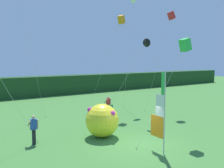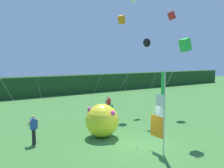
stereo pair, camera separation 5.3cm
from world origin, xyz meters
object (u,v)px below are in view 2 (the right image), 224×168
(person_mid_field, at_px, (34,129))
(kite_black_delta_2, at_px, (146,43))
(banner_flag, at_px, (160,114))
(folding_chair, at_px, (112,109))
(inflatable_balloon, at_px, (102,120))
(kite_orange_box_1, at_px, (121,20))
(person_near_banner, at_px, (108,104))
(kite_green_box_5, at_px, (185,45))
(kite_red_box_4, at_px, (171,16))

(person_mid_field, relative_size, kite_black_delta_2, 0.26)
(banner_flag, distance_m, folding_chair, 9.34)
(banner_flag, xyz_separation_m, inflatable_balloon, (-1.23, 3.92, -1.03))
(banner_flag, height_order, person_mid_field, banner_flag)
(kite_orange_box_1, bearing_deg, inflatable_balloon, -135.87)
(person_near_banner, height_order, kite_green_box_5, kite_green_box_5)
(kite_orange_box_1, height_order, kite_black_delta_2, kite_orange_box_1)
(inflatable_balloon, distance_m, folding_chair, 6.30)
(kite_black_delta_2, height_order, kite_red_box_4, kite_red_box_4)
(inflatable_balloon, distance_m, kite_black_delta_2, 7.27)
(person_near_banner, relative_size, kite_green_box_5, 0.26)
(folding_chair, bearing_deg, person_mid_field, -154.27)
(banner_flag, relative_size, inflatable_balloon, 2.04)
(kite_black_delta_2, xyz_separation_m, kite_red_box_4, (4.55, 1.60, 2.80))
(banner_flag, bearing_deg, kite_red_box_4, 40.29)
(person_mid_field, relative_size, folding_chair, 1.95)
(banner_flag, relative_size, kite_red_box_4, 0.46)
(kite_orange_box_1, height_order, kite_red_box_4, kite_red_box_4)
(banner_flag, xyz_separation_m, kite_green_box_5, (2.99, 0.97, 3.76))
(kite_green_box_5, bearing_deg, kite_black_delta_2, 81.39)
(kite_red_box_4, bearing_deg, banner_flag, -139.71)
(person_mid_field, bearing_deg, inflatable_balloon, -14.10)
(kite_green_box_5, bearing_deg, person_mid_field, 154.37)
(kite_black_delta_2, xyz_separation_m, kite_green_box_5, (-0.66, -4.39, -0.40))
(kite_black_delta_2, bearing_deg, kite_red_box_4, 19.39)
(person_near_banner, bearing_deg, folding_chair, -88.56)
(kite_red_box_4, xyz_separation_m, kite_green_box_5, (-5.21, -5.99, -3.20))
(kite_black_delta_2, bearing_deg, kite_green_box_5, -98.61)
(person_mid_field, height_order, kite_red_box_4, kite_red_box_4)
(kite_black_delta_2, height_order, kite_green_box_5, kite_black_delta_2)
(kite_orange_box_1, relative_size, kite_red_box_4, 0.94)
(person_mid_field, bearing_deg, kite_green_box_5, -25.63)
(person_near_banner, xyz_separation_m, inflatable_balloon, (-3.93, -5.41, 0.21))
(folding_chair, relative_size, kite_black_delta_2, 0.13)
(banner_flag, bearing_deg, person_mid_field, 137.00)
(person_mid_field, bearing_deg, kite_red_box_4, 8.46)
(kite_orange_box_1, bearing_deg, kite_red_box_4, -21.10)
(banner_flag, relative_size, folding_chair, 4.94)
(folding_chair, xyz_separation_m, kite_red_box_4, (5.50, -1.85, 8.56))
(kite_orange_box_1, bearing_deg, folding_chair, 173.78)
(banner_flag, distance_m, kite_black_delta_2, 7.70)
(banner_flag, height_order, person_near_banner, banner_flag)
(inflatable_balloon, distance_m, kite_green_box_5, 7.03)
(person_mid_field, xyz_separation_m, kite_orange_box_1, (8.98, 3.75, 7.60))
(person_near_banner, relative_size, kite_black_delta_2, 0.25)
(banner_flag, distance_m, kite_orange_box_1, 11.42)
(person_near_banner, height_order, kite_red_box_4, kite_red_box_4)
(folding_chair, bearing_deg, kite_black_delta_2, -74.64)
(kite_red_box_4, bearing_deg, person_near_banner, 156.65)
(kite_black_delta_2, bearing_deg, person_near_banner, 103.58)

